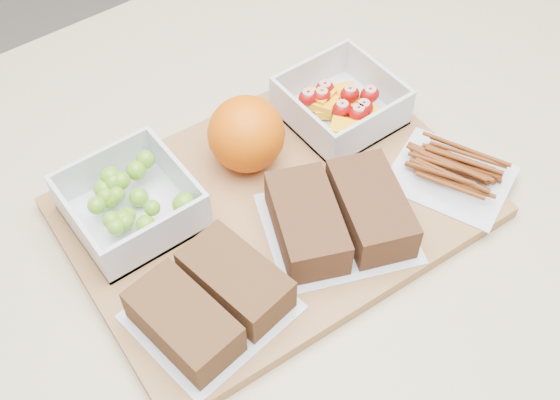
# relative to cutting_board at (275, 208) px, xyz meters

# --- Properties ---
(counter) EXTENTS (1.20, 0.90, 0.90)m
(counter) POSITION_rel_cutting_board_xyz_m (0.02, -0.02, -0.46)
(counter) COLOR beige
(counter) RESTS_ON ground
(cutting_board) EXTENTS (0.43, 0.32, 0.02)m
(cutting_board) POSITION_rel_cutting_board_xyz_m (0.00, 0.00, 0.00)
(cutting_board) COLOR #A47343
(cutting_board) RESTS_ON counter
(grape_container) EXTENTS (0.12, 0.12, 0.05)m
(grape_container) POSITION_rel_cutting_board_xyz_m (-0.13, 0.08, 0.03)
(grape_container) COLOR silver
(grape_container) RESTS_ON cutting_board
(fruit_container) EXTENTS (0.12, 0.12, 0.05)m
(fruit_container) POSITION_rel_cutting_board_xyz_m (0.14, 0.06, 0.03)
(fruit_container) COLOR silver
(fruit_container) RESTS_ON cutting_board
(orange) EXTENTS (0.08, 0.08, 0.08)m
(orange) POSITION_rel_cutting_board_xyz_m (0.01, 0.07, 0.05)
(orange) COLOR #E85D05
(orange) RESTS_ON cutting_board
(sandwich_bag_left) EXTENTS (0.15, 0.14, 0.04)m
(sandwich_bag_left) POSITION_rel_cutting_board_xyz_m (-0.13, -0.07, 0.03)
(sandwich_bag_left) COLOR silver
(sandwich_bag_left) RESTS_ON cutting_board
(sandwich_bag_center) EXTENTS (0.18, 0.18, 0.05)m
(sandwich_bag_center) POSITION_rel_cutting_board_xyz_m (0.03, -0.07, 0.03)
(sandwich_bag_center) COLOR silver
(sandwich_bag_center) RESTS_ON cutting_board
(pretzel_bag) EXTENTS (0.14, 0.15, 0.03)m
(pretzel_bag) POSITION_rel_cutting_board_xyz_m (0.17, -0.09, 0.02)
(pretzel_bag) COLOR silver
(pretzel_bag) RESTS_ON cutting_board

